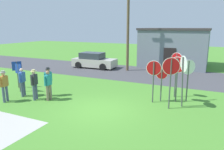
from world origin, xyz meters
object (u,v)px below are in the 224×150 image
Objects in this scene: stop_sign_low_front at (162,79)px; info_panel_middle at (17,70)px; stop_sign_rear_left at (188,73)px; stop_sign_tallest at (171,74)px; person_in_dark_shirt at (22,81)px; person_in_blue at (48,84)px; person_near_signs at (4,84)px; parked_car_on_street at (94,61)px; stop_sign_leaning_right at (154,74)px; info_panel_leftmost at (19,73)px; utility_pole at (128,25)px; stop_sign_leaning_left at (177,71)px; person_on_left at (34,83)px; stop_sign_nearest at (176,67)px; stop_sign_far_back at (183,72)px; person_with_sunhat at (48,80)px.

stop_sign_low_front reaches higher than info_panel_middle.
stop_sign_tallest is at bearing -113.84° from stop_sign_rear_left.
person_in_blue is at bearing 2.89° from person_in_dark_shirt.
stop_sign_tallest is 8.78m from person_near_signs.
person_in_dark_shirt is at bearing -85.63° from parked_car_on_street.
stop_sign_leaning_right is 8.28m from info_panel_leftmost.
utility_pole reaches higher than person_near_signs.
person_in_dark_shirt is at bearing -163.28° from stop_sign_leaning_right.
utility_pole is 10.14m from info_panel_middle.
person_on_left is at bearing -157.78° from stop_sign_leaning_left.
parked_car_on_street is 10.80m from stop_sign_nearest.
stop_sign_leaning_left is at bearing 121.25° from stop_sign_far_back.
utility_pole is 4.55× the size of person_near_signs.
stop_sign_rear_left reaches higher than person_in_blue.
parked_car_on_street is 2.46× the size of info_panel_leftmost.
stop_sign_rear_left is at bearing 18.03° from person_with_sunhat.
parked_car_on_street is 11.00m from stop_sign_leaning_right.
info_panel_middle is (-9.31, -1.36, -0.01)m from stop_sign_low_front.
person_on_left is at bearing 38.13° from person_near_signs.
stop_sign_leaning_left is 1.44× the size of person_near_signs.
stop_sign_far_back is at bearing 11.39° from person_with_sunhat.
stop_sign_tallest is at bearing 13.71° from person_in_blue.
utility_pole is 9.75m from person_with_sunhat.
stop_sign_rear_left reaches higher than person_near_signs.
utility_pole is at bearing 130.85° from stop_sign_nearest.
utility_pole is 10.35m from info_panel_leftmost.
person_near_signs is at bearing -141.87° from person_on_left.
stop_sign_leaning_right is 6.08m from person_with_sunhat.
stop_sign_far_back reaches higher than person_near_signs.
stop_sign_low_front reaches higher than person_on_left.
person_with_sunhat is at bearing -168.61° from stop_sign_far_back.
utility_pole is at bearing 123.35° from stop_sign_low_front.
person_on_left is at bearing -20.50° from info_panel_leftmost.
stop_sign_low_front is 1.07× the size of person_with_sunhat.
stop_sign_low_front is 0.80× the size of stop_sign_rear_left.
person_in_blue is at bearing 18.74° from person_on_left.
stop_sign_far_back is (0.51, 0.54, 0.03)m from stop_sign_tallest.
stop_sign_leaning_left reaches higher than info_panel_middle.
person_near_signs is at bearing -128.75° from person_with_sunhat.
stop_sign_tallest is at bearing 6.56° from info_panel_leftmost.
person_in_blue is (1.85, 0.09, 0.00)m from person_in_dark_shirt.
stop_sign_nearest is 8.04m from person_on_left.
person_in_blue is at bearing 31.57° from person_near_signs.
utility_pole is 2.99× the size of stop_sign_far_back.
stop_sign_leaning_right is at bearing -43.58° from parked_car_on_street.
stop_sign_tallest is at bearing -88.57° from stop_sign_nearest.
stop_sign_leaning_right is 1.50m from stop_sign_far_back.
stop_sign_nearest is at bearing 13.73° from info_panel_middle.
person_in_blue is (-6.99, -3.05, -0.65)m from stop_sign_rear_left.
parked_car_on_street is 12.13m from stop_sign_far_back.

